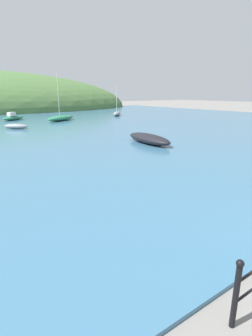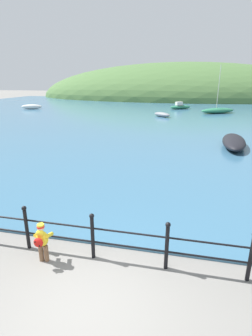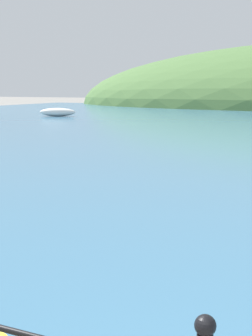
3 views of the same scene
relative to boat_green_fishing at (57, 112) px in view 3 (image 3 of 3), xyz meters
name	(u,v)px [view 3 (image 3 of 3)]	position (x,y,z in m)	size (l,w,h in m)	color
boat_green_fishing	(57,112)	(0.00, 0.00, 0.00)	(3.02, 1.75, 0.67)	silver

